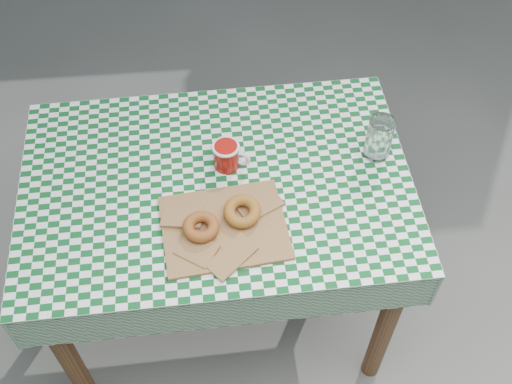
# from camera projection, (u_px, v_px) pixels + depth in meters

# --- Properties ---
(ground) EXTENTS (60.00, 60.00, 0.00)m
(ground) POSITION_uv_depth(u_px,v_px,m) (251.00, 267.00, 2.49)
(ground) COLOR #54544F
(ground) RESTS_ON ground
(table) EXTENTS (1.10, 0.75, 0.75)m
(table) POSITION_uv_depth(u_px,v_px,m) (222.00, 253.00, 2.09)
(table) COLOR #50331B
(table) RESTS_ON ground
(tablecloth) EXTENTS (1.12, 0.77, 0.01)m
(tablecloth) POSITION_uv_depth(u_px,v_px,m) (216.00, 183.00, 1.79)
(tablecloth) COLOR #0B4A1E
(tablecloth) RESTS_ON table
(paper_bag) EXTENTS (0.35, 0.29, 0.02)m
(paper_bag) POSITION_uv_depth(u_px,v_px,m) (224.00, 227.00, 1.68)
(paper_bag) COLOR #9C7A44
(paper_bag) RESTS_ON tablecloth
(bagel_front) EXTENTS (0.11, 0.11, 0.03)m
(bagel_front) POSITION_uv_depth(u_px,v_px,m) (201.00, 227.00, 1.65)
(bagel_front) COLOR brown
(bagel_front) RESTS_ON paper_bag
(bagel_back) EXTENTS (0.12, 0.12, 0.03)m
(bagel_back) POSITION_uv_depth(u_px,v_px,m) (242.00, 211.00, 1.68)
(bagel_back) COLOR #98561F
(bagel_back) RESTS_ON paper_bag
(coffee_mug) EXTENTS (0.19, 0.19, 0.08)m
(coffee_mug) POSITION_uv_depth(u_px,v_px,m) (226.00, 156.00, 1.79)
(coffee_mug) COLOR maroon
(coffee_mug) RESTS_ON tablecloth
(drinking_glass) EXTENTS (0.08, 0.08, 0.14)m
(drinking_glass) POSITION_uv_depth(u_px,v_px,m) (379.00, 138.00, 1.79)
(drinking_glass) COLOR white
(drinking_glass) RESTS_ON tablecloth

